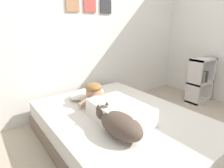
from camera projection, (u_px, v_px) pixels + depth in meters
ground_plane at (179, 161)px, 1.88m from camera, size 11.61×11.61×0.00m
back_wall at (88, 27)px, 2.82m from camera, size 3.81×0.12×2.50m
bed at (121, 130)px, 2.10m from camera, size 1.45×1.99×0.37m
pillow at (88, 94)px, 2.50m from camera, size 0.52×0.32×0.11m
person_lying at (112, 106)px, 2.00m from camera, size 0.43×0.92×0.27m
dog at (118, 123)px, 1.66m from camera, size 0.26×0.57×0.21m
coffee_cup at (115, 98)px, 2.41m from camera, size 0.12×0.09×0.07m
cell_phone at (127, 129)px, 1.76m from camera, size 0.07×0.14×0.01m
bookshelf at (200, 80)px, 3.24m from camera, size 0.45×0.24×0.75m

